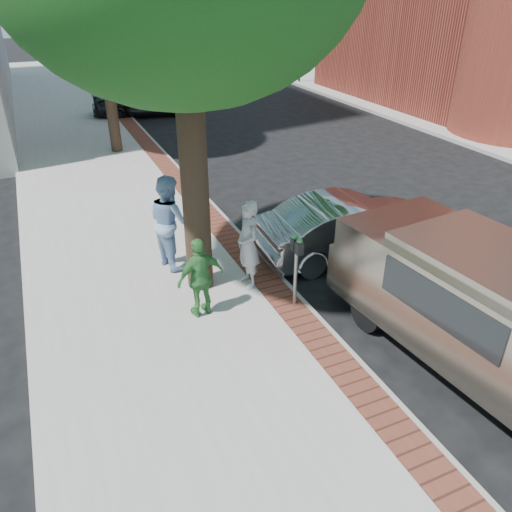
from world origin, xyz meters
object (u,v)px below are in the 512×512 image
person_officer (170,221)px  van (484,305)px  sedan_silver (351,227)px  parking_meter (296,257)px  person_green (201,278)px  bg_car (144,98)px  person_gray (248,245)px

person_officer → van: person_officer is taller
sedan_silver → van: van is taller
van → sedan_silver: bearing=81.5°
parking_meter → person_officer: 3.05m
parking_meter → person_green: person_green is taller
parking_meter → bg_car: bearing=86.6°
person_officer → bg_car: person_officer is taller
sedan_silver → parking_meter: bearing=126.8°
parking_meter → van: size_ratio=0.25×
person_gray → person_officer: size_ratio=0.90×
person_gray → person_green: 1.35m
person_officer → van: size_ratio=0.35×
person_officer → van: bearing=-156.4°
sedan_silver → person_gray: bearing=102.7°
bg_car → van: size_ratio=0.82×
van → person_officer: bearing=121.2°
person_gray → van: bearing=34.8°
person_gray → bg_car: (1.54, 16.14, -0.26)m
person_gray → van: van is taller
van → person_green: bearing=136.5°
person_gray → bg_car: size_ratio=0.39×
person_gray → person_officer: (-1.19, 1.48, 0.10)m
parking_meter → person_officer: size_ratio=0.72×
parking_meter → person_green: size_ratio=0.94×
parking_meter → person_gray: bearing=117.0°
person_green → van: 4.80m
person_officer → sedan_silver: bearing=-117.3°
person_gray → person_officer: bearing=-142.4°
person_green → sedan_silver: 4.13m
sedan_silver → bg_car: (-1.24, 15.66, 0.10)m
person_gray → parking_meter: bearing=25.9°
person_officer → person_green: 2.10m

